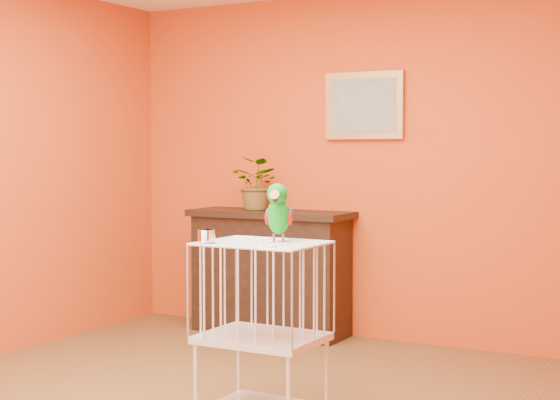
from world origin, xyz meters
The scene contains 7 objects.
room_shell centered at (0.00, 0.00, 1.58)m, with size 4.50×4.50×4.50m.
console_cabinet centered at (-0.69, 2.03, 0.48)m, with size 1.28×0.46×0.95m.
potted_plant centered at (-0.80, 2.01, 1.11)m, with size 0.37×0.41×0.32m, color #26722D.
framed_picture centered at (0.00, 2.22, 1.75)m, with size 0.62×0.04×0.50m.
birdcage centered at (0.33, 0.12, 0.49)m, with size 0.61×0.47×0.94m.
feed_cup centered at (0.09, -0.03, 0.98)m, with size 0.09×0.09×0.06m, color silver.
parrot centered at (0.39, 0.19, 1.10)m, with size 0.17×0.28×0.31m.
Camera 1 is at (2.54, -3.70, 1.41)m, focal length 55.00 mm.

